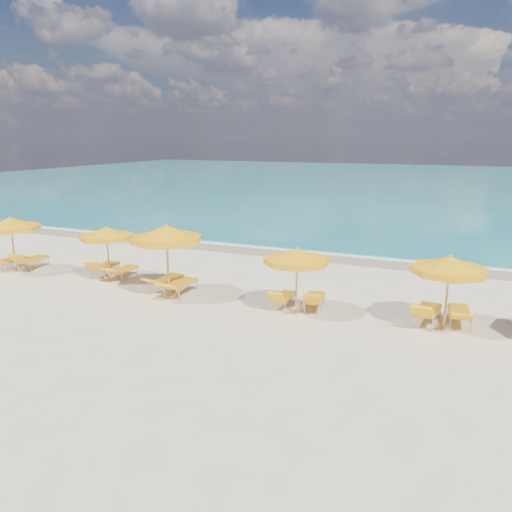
% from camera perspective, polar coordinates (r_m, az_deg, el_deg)
% --- Properties ---
extents(ground_plane, '(120.00, 120.00, 0.00)m').
position_cam_1_polar(ground_plane, '(17.52, -1.93, -4.88)').
color(ground_plane, beige).
extents(ocean, '(120.00, 80.00, 0.30)m').
position_cam_1_polar(ocean, '(63.69, 16.77, 7.99)').
color(ocean, '#157276').
rests_on(ocean, ground).
extents(wet_sand_band, '(120.00, 2.60, 0.01)m').
position_cam_1_polar(wet_sand_band, '(24.17, 5.48, 0.25)').
color(wet_sand_band, tan).
rests_on(wet_sand_band, ground).
extents(foam_line, '(120.00, 1.20, 0.03)m').
position_cam_1_polar(foam_line, '(24.92, 6.04, 0.64)').
color(foam_line, white).
rests_on(foam_line, ground).
extents(whitecap_near, '(14.00, 0.36, 0.05)m').
position_cam_1_polar(whitecap_near, '(35.05, 0.89, 4.45)').
color(whitecap_near, white).
rests_on(whitecap_near, ground).
extents(whitecap_far, '(18.00, 0.30, 0.05)m').
position_cam_1_polar(whitecap_far, '(39.46, 24.26, 4.28)').
color(whitecap_far, white).
rests_on(whitecap_far, ground).
extents(umbrella_1, '(2.34, 2.34, 2.34)m').
position_cam_1_polar(umbrella_1, '(22.95, -26.24, 3.28)').
color(umbrella_1, tan).
rests_on(umbrella_1, ground).
extents(umbrella_2, '(2.35, 2.35, 2.13)m').
position_cam_1_polar(umbrella_2, '(20.40, -16.72, 2.48)').
color(umbrella_2, tan).
rests_on(umbrella_2, ground).
extents(umbrella_3, '(2.62, 2.62, 2.58)m').
position_cam_1_polar(umbrella_3, '(17.65, -10.19, 2.43)').
color(umbrella_3, tan).
rests_on(umbrella_3, ground).
extents(umbrella_4, '(2.78, 2.78, 2.15)m').
position_cam_1_polar(umbrella_4, '(15.74, 4.70, -0.10)').
color(umbrella_4, tan).
rests_on(umbrella_4, ground).
extents(umbrella_5, '(2.58, 2.58, 2.24)m').
position_cam_1_polar(umbrella_5, '(15.37, 21.24, -1.02)').
color(umbrella_5, tan).
rests_on(umbrella_5, ground).
extents(lounger_1_left, '(0.60, 1.71, 0.83)m').
position_cam_1_polar(lounger_1_left, '(23.80, -26.25, -0.79)').
color(lounger_1_left, '#A5A8AD').
rests_on(lounger_1_left, ground).
extents(lounger_1_right, '(0.99, 1.96, 0.92)m').
position_cam_1_polar(lounger_1_right, '(23.32, -24.15, -0.79)').
color(lounger_1_right, '#A5A8AD').
rests_on(lounger_1_right, ground).
extents(lounger_2_left, '(0.95, 1.91, 0.90)m').
position_cam_1_polar(lounger_2_left, '(21.12, -16.89, -1.58)').
color(lounger_2_left, '#A5A8AD').
rests_on(lounger_2_left, ground).
extents(lounger_2_right, '(0.65, 1.75, 0.66)m').
position_cam_1_polar(lounger_2_right, '(20.63, -14.87, -1.89)').
color(lounger_2_right, '#A5A8AD').
rests_on(lounger_2_right, ground).
extents(lounger_3_left, '(0.67, 1.91, 0.70)m').
position_cam_1_polar(lounger_3_left, '(18.79, -10.17, -3.10)').
color(lounger_3_left, '#A5A8AD').
rests_on(lounger_3_left, ground).
extents(lounger_3_right, '(0.72, 2.04, 0.76)m').
position_cam_1_polar(lounger_3_right, '(18.06, -8.65, -3.67)').
color(lounger_3_right, '#A5A8AD').
rests_on(lounger_3_right, ground).
extents(lounger_4_left, '(0.56, 1.58, 0.78)m').
position_cam_1_polar(lounger_4_left, '(16.66, 3.17, -5.15)').
color(lounger_4_left, '#A5A8AD').
rests_on(lounger_4_left, ground).
extents(lounger_4_right, '(0.90, 1.81, 0.83)m').
position_cam_1_polar(lounger_4_right, '(16.49, 6.71, -5.35)').
color(lounger_4_right, '#A5A8AD').
rests_on(lounger_4_right, ground).
extents(lounger_5_left, '(0.83, 1.92, 0.89)m').
position_cam_1_polar(lounger_5_left, '(16.06, 18.92, -6.48)').
color(lounger_5_left, '#A5A8AD').
rests_on(lounger_5_left, ground).
extents(lounger_5_right, '(0.77, 1.92, 0.74)m').
position_cam_1_polar(lounger_5_right, '(16.31, 22.18, -6.50)').
color(lounger_5_right, '#A5A8AD').
rests_on(lounger_5_right, ground).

